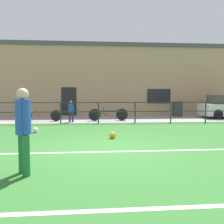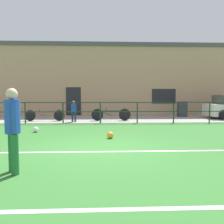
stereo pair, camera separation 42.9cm
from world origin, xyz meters
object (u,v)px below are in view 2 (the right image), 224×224
object	(u,v)px
spectator_child	(74,110)
trash_bin_0	(182,109)
bicycle_parked_0	(45,115)
player_striker	(13,125)
bicycle_parked_2	(111,114)
soccer_ball_match	(36,130)
soccer_ball_spare	(110,135)

from	to	relation	value
spectator_child	trash_bin_0	world-z (taller)	spectator_child
bicycle_parked_0	trash_bin_0	world-z (taller)	trash_bin_0
player_striker	trash_bin_0	distance (m)	13.73
spectator_child	bicycle_parked_0	world-z (taller)	spectator_child
bicycle_parked_2	soccer_ball_match	bearing A→B (deg)	-128.12
soccer_ball_spare	trash_bin_0	distance (m)	9.59
soccer_ball_spare	bicycle_parked_0	distance (m)	6.73
soccer_ball_match	soccer_ball_spare	size ratio (longest dim) A/B	0.96
soccer_ball_match	bicycle_parked_0	bearing A→B (deg)	98.61
soccer_ball_spare	bicycle_parked_0	bearing A→B (deg)	122.78
player_striker	bicycle_parked_2	distance (m)	9.57
player_striker	soccer_ball_match	bearing A→B (deg)	158.95
player_striker	bicycle_parked_2	size ratio (longest dim) A/B	0.72
soccer_ball_match	soccer_ball_spare	xyz separation A→B (m)	(3.01, -1.50, 0.00)
soccer_ball_match	bicycle_parked_0	world-z (taller)	bicycle_parked_0
soccer_ball_spare	bicycle_parked_2	bearing A→B (deg)	87.53
spectator_child	bicycle_parked_2	world-z (taller)	spectator_child
soccer_ball_match	bicycle_parked_0	distance (m)	4.20
soccer_ball_spare	soccer_ball_match	bearing A→B (deg)	153.48
spectator_child	bicycle_parked_2	bearing A→B (deg)	-145.82
spectator_child	bicycle_parked_2	size ratio (longest dim) A/B	0.51
bicycle_parked_0	trash_bin_0	bearing A→B (deg)	14.50
spectator_child	bicycle_parked_0	xyz separation A→B (m)	(-1.77, 0.58, -0.34)
bicycle_parked_0	soccer_ball_spare	bearing A→B (deg)	-57.22
spectator_child	soccer_ball_spare	bearing A→B (deg)	129.16
soccer_ball_spare	trash_bin_0	size ratio (longest dim) A/B	0.23
player_striker	soccer_ball_match	xyz separation A→B (m)	(-0.98, 5.12, -0.83)
soccer_ball_match	trash_bin_0	bearing A→B (deg)	37.84
soccer_ball_match	player_striker	bearing A→B (deg)	-79.14
bicycle_parked_0	soccer_ball_match	bearing A→B (deg)	-81.39
soccer_ball_match	trash_bin_0	world-z (taller)	trash_bin_0
player_striker	bicycle_parked_0	size ratio (longest dim) A/B	0.72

